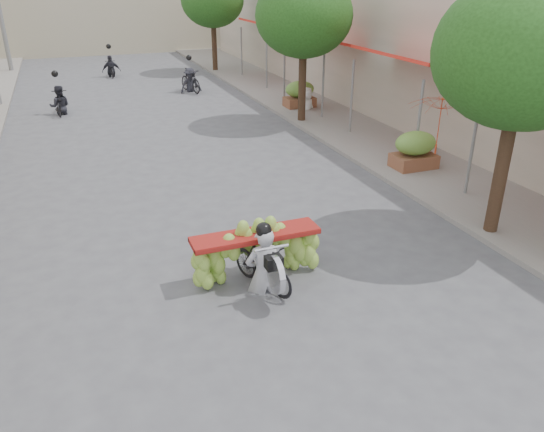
{
  "coord_description": "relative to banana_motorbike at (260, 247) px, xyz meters",
  "views": [
    {
      "loc": [
        -2.67,
        -3.86,
        5.17
      ],
      "look_at": [
        0.5,
        4.37,
        1.1
      ],
      "focal_mm": 35.0,
      "sensor_mm": 36.0,
      "label": 1
    }
  ],
  "objects": [
    {
      "name": "sidewalk_right",
      "position": [
        6.9,
        11.07,
        -0.68
      ],
      "size": [
        4.0,
        60.0,
        0.12
      ],
      "primitive_type": "cube",
      "color": "gray",
      "rests_on": "ground"
    },
    {
      "name": "shophouse_row_right",
      "position": [
        11.89,
        10.06,
        2.26
      ],
      "size": [
        9.77,
        40.0,
        6.0
      ],
      "color": "#C1B2A0",
      "rests_on": "ground"
    },
    {
      "name": "street_tree_near",
      "position": [
        5.3,
        0.07,
        3.04
      ],
      "size": [
        3.4,
        3.4,
        5.25
      ],
      "color": "#3A2719",
      "rests_on": "ground"
    },
    {
      "name": "street_tree_mid",
      "position": [
        5.3,
        10.07,
        3.04
      ],
      "size": [
        3.4,
        3.4,
        5.25
      ],
      "color": "#3A2719",
      "rests_on": "ground"
    },
    {
      "name": "street_tree_far",
      "position": [
        5.3,
        22.07,
        3.04
      ],
      "size": [
        3.4,
        3.4,
        5.25
      ],
      "color": "#3A2719",
      "rests_on": "ground"
    },
    {
      "name": "produce_crate_mid",
      "position": [
        6.1,
        4.07,
        -0.03
      ],
      "size": [
        1.2,
        0.88,
        1.16
      ],
      "color": "brown",
      "rests_on": "ground"
    },
    {
      "name": "produce_crate_far",
      "position": [
        6.1,
        12.07,
        -0.03
      ],
      "size": [
        1.2,
        0.88,
        1.16
      ],
      "color": "brown",
      "rests_on": "ground"
    },
    {
      "name": "banana_motorbike",
      "position": [
        0.0,
        0.0,
        0.0
      ],
      "size": [
        2.34,
        1.78,
        2.23
      ],
      "color": "black",
      "rests_on": "ground"
    },
    {
      "name": "market_umbrella",
      "position": [
        5.99,
        3.02,
        1.63
      ],
      "size": [
        2.22,
        2.22,
        1.54
      ],
      "rotation": [
        0.0,
        0.0,
        -0.4
      ],
      "color": "red",
      "rests_on": "ground"
    },
    {
      "name": "pedestrian",
      "position": [
        6.17,
        11.57,
        0.25
      ],
      "size": [
        0.98,
        0.76,
        1.75
      ],
      "rotation": [
        0.0,
        0.0,
        3.46
      ],
      "color": "white",
      "rests_on": "ground"
    },
    {
      "name": "bg_motorbike_a",
      "position": [
        -3.1,
        14.77,
        0.02
      ],
      "size": [
        0.83,
        1.57,
        1.95
      ],
      "color": "black",
      "rests_on": "ground"
    },
    {
      "name": "bg_motorbike_b",
      "position": [
        2.72,
        17.08,
        0.09
      ],
      "size": [
        1.16,
        1.92,
        1.95
      ],
      "color": "black",
      "rests_on": "ground"
    },
    {
      "name": "bg_motorbike_c",
      "position": [
        -0.35,
        22.57,
        0.1
      ],
      "size": [
        0.98,
        1.42,
        1.95
      ],
      "color": "black",
      "rests_on": "ground"
    }
  ]
}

